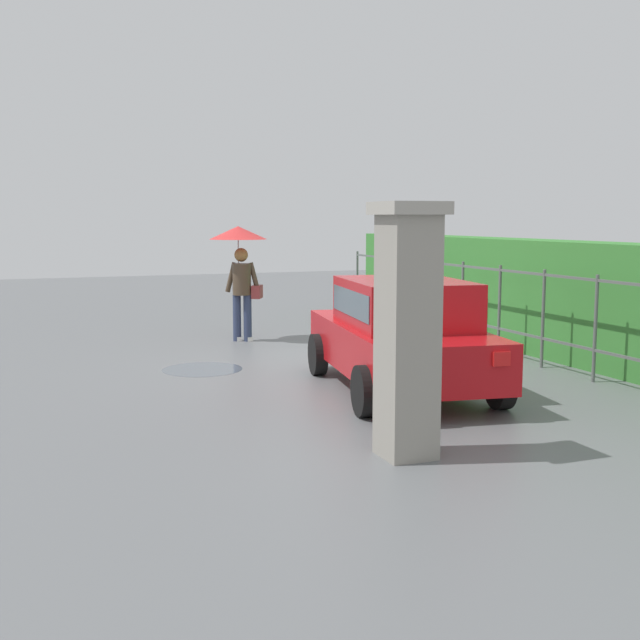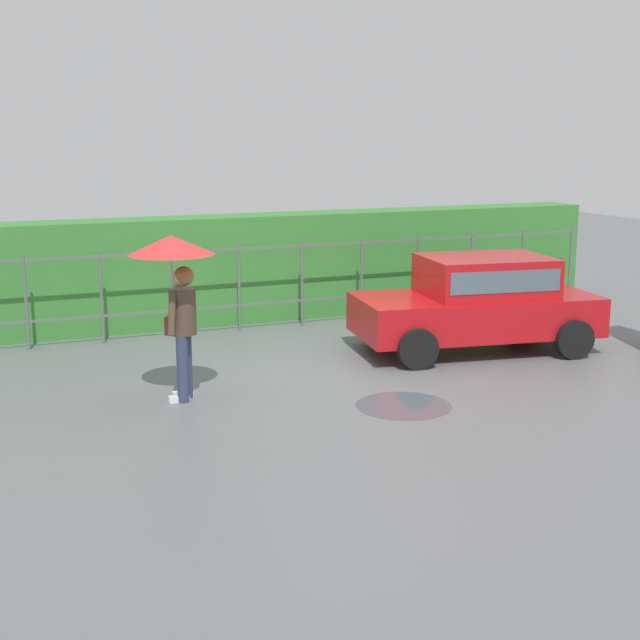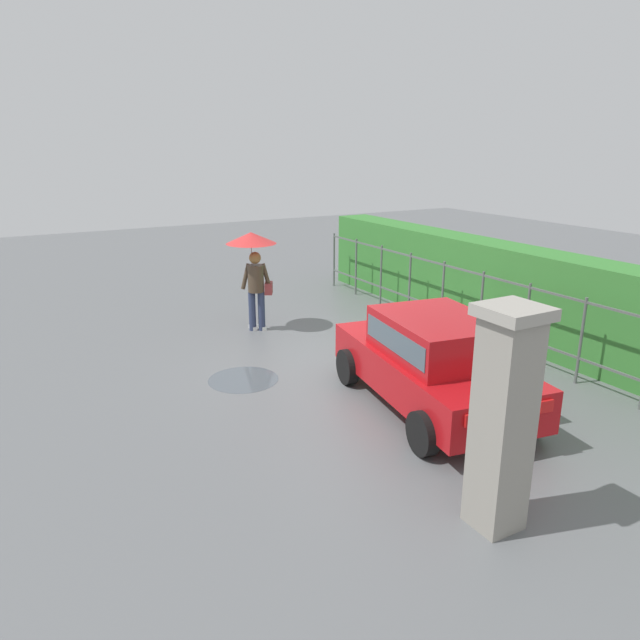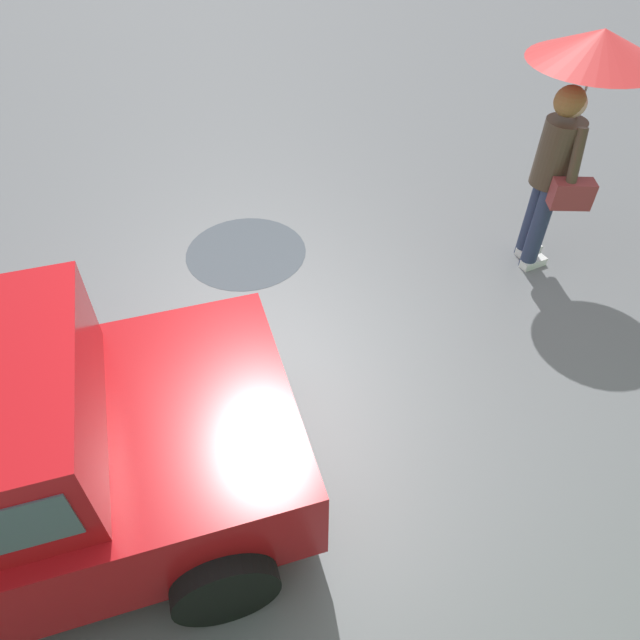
% 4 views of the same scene
% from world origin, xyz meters
% --- Properties ---
extents(ground_plane, '(40.00, 40.00, 0.00)m').
position_xyz_m(ground_plane, '(0.00, 0.00, 0.00)').
color(ground_plane, slate).
extents(car, '(3.92, 2.31, 1.48)m').
position_xyz_m(car, '(2.30, 0.38, 0.80)').
color(car, '#B71116').
rests_on(car, ground).
extents(pedestrian, '(1.07, 1.07, 2.12)m').
position_xyz_m(pedestrian, '(-2.66, -0.42, 1.63)').
color(pedestrian, '#2D3856').
rests_on(pedestrian, ground).
extents(fence_section, '(11.62, 0.05, 1.50)m').
position_xyz_m(fence_section, '(0.44, 3.14, 0.82)').
color(fence_section, '#59605B').
rests_on(fence_section, ground).
extents(hedge_row, '(12.57, 0.90, 1.90)m').
position_xyz_m(hedge_row, '(0.44, 4.03, 0.95)').
color(hedge_row, '#387F33').
rests_on(hedge_row, ground).
extents(puddle_near, '(1.21, 1.21, 0.00)m').
position_xyz_m(puddle_near, '(-0.13, -1.73, 0.00)').
color(puddle_near, '#4C545B').
rests_on(puddle_near, ground).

